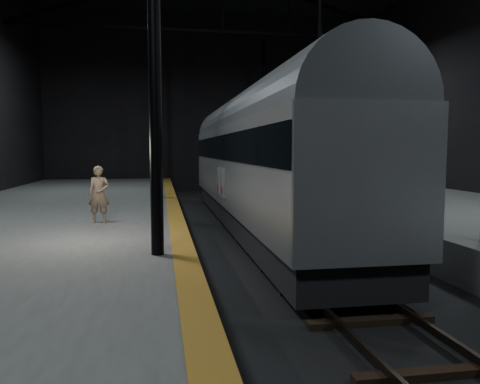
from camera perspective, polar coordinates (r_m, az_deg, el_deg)
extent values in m
plane|color=black|center=(14.54, 5.42, -7.40)|extent=(44.00, 44.00, 0.00)
cube|color=#51514F|center=(14.45, -24.80, -5.92)|extent=(9.00, 43.80, 1.00)
cube|color=#9C691C|center=(13.87, -7.65, -3.81)|extent=(0.50, 43.80, 0.01)
cube|color=#3F3328|center=(14.34, 2.62, -6.87)|extent=(0.08, 43.00, 0.14)
cube|color=#3F3328|center=(14.71, 8.15, -6.61)|extent=(0.08, 43.00, 0.14)
cube|color=black|center=(14.53, 5.42, -7.17)|extent=(2.40, 42.00, 0.12)
cylinder|color=black|center=(10.10, -10.47, 21.40)|extent=(0.26, 0.26, 10.00)
cylinder|color=black|center=(21.88, -10.07, 12.56)|extent=(0.26, 0.26, 10.00)
cylinder|color=black|center=(23.14, 9.56, 12.17)|extent=(0.26, 0.26, 10.00)
cylinder|color=black|center=(33.81, -9.96, 9.94)|extent=(0.26, 0.26, 10.00)
cylinder|color=black|center=(34.64, 2.91, 9.89)|extent=(0.26, 0.26, 10.00)
cube|color=black|center=(28.77, -2.11, 18.94)|extent=(23.60, 0.15, 0.18)
cube|color=#A9ACB1|center=(18.18, 2.12, 3.24)|extent=(2.89, 19.96, 2.99)
cube|color=black|center=(18.34, 2.10, -2.63)|extent=(2.64, 19.56, 0.85)
cube|color=black|center=(18.17, 2.13, 5.44)|extent=(2.95, 19.66, 0.90)
cylinder|color=slate|center=(18.19, 2.14, 7.95)|extent=(2.84, 19.76, 2.84)
cube|color=black|center=(11.77, 9.16, -8.97)|extent=(1.80, 2.20, 0.35)
cube|color=black|center=(25.21, -1.15, -1.33)|extent=(1.80, 2.20, 0.35)
cube|color=silver|center=(16.98, -2.08, 1.07)|extent=(0.04, 0.75, 1.05)
cube|color=silver|center=(18.16, -2.58, 1.34)|extent=(0.04, 0.75, 1.05)
cylinder|color=maroon|center=(17.17, -2.22, 0.28)|extent=(0.03, 0.26, 0.26)
cylinder|color=maroon|center=(18.35, -2.71, 0.60)|extent=(0.03, 0.26, 0.26)
imported|color=#95795B|center=(14.45, -16.81, -0.27)|extent=(0.65, 0.45, 1.69)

